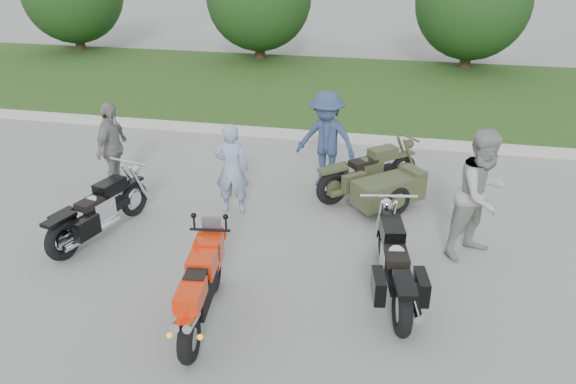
% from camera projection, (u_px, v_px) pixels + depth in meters
% --- Properties ---
extents(ground, '(80.00, 80.00, 0.00)m').
position_uv_depth(ground, '(224.00, 289.00, 7.48)').
color(ground, gray).
rests_on(ground, ground).
extents(curb, '(60.00, 0.30, 0.15)m').
position_uv_depth(curb, '(305.00, 135.00, 12.75)').
color(curb, '#BAB7AF').
rests_on(curb, ground).
extents(grass_strip, '(60.00, 8.00, 0.14)m').
position_uv_depth(grass_strip, '(331.00, 89.00, 16.42)').
color(grass_strip, '#385A1E').
rests_on(grass_strip, ground).
extents(tree_mid_right, '(3.60, 3.60, 4.00)m').
position_uv_depth(tree_mid_right, '(473.00, 2.00, 17.72)').
color(tree_mid_right, '#3F2B1C').
rests_on(tree_mid_right, ground).
extents(sportbike_red, '(0.47, 1.89, 0.90)m').
position_uv_depth(sportbike_red, '(200.00, 287.00, 6.61)').
color(sportbike_red, black).
rests_on(sportbike_red, ground).
extents(cruiser_left, '(0.68, 2.09, 0.82)m').
position_uv_depth(cruiser_left, '(96.00, 214.00, 8.53)').
color(cruiser_left, black).
rests_on(cruiser_left, ground).
extents(cruiser_right, '(0.64, 2.26, 0.87)m').
position_uv_depth(cruiser_right, '(395.00, 268.00, 7.14)').
color(cruiser_right, black).
rests_on(cruiser_right, ground).
extents(cruiser_sidecar, '(1.87, 1.92, 0.84)m').
position_uv_depth(cruiser_sidecar, '(378.00, 183.00, 9.60)').
color(cruiser_sidecar, black).
rests_on(cruiser_sidecar, ground).
extents(person_stripe, '(0.61, 0.43, 1.55)m').
position_uv_depth(person_stripe, '(232.00, 169.00, 9.19)').
color(person_stripe, '#8696B6').
rests_on(person_stripe, ground).
extents(person_grey, '(1.17, 1.17, 1.92)m').
position_uv_depth(person_grey, '(482.00, 194.00, 7.90)').
color(person_grey, '#9A9B96').
rests_on(person_grey, ground).
extents(person_denim, '(1.29, 0.94, 1.78)m').
position_uv_depth(person_denim, '(326.00, 140.00, 10.10)').
color(person_denim, navy).
rests_on(person_denim, ground).
extents(person_back, '(0.40, 0.96, 1.64)m').
position_uv_depth(person_back, '(112.00, 148.00, 9.95)').
color(person_back, gray).
rests_on(person_back, ground).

